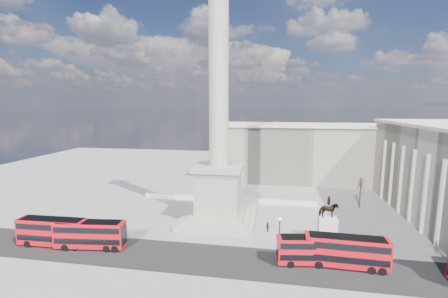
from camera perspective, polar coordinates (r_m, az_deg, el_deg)
ground at (r=55.32m, az=-1.93°, el=-15.19°), size 180.00×180.00×0.00m
asphalt_road at (r=45.72m, az=1.96°, el=-20.57°), size 120.00×9.00×0.01m
nelsons_column at (r=56.35m, az=-0.98°, el=-1.01°), size 14.00×14.00×49.85m
balustrade_wall at (r=69.86m, az=0.72°, el=-9.59°), size 40.00×0.60×1.10m
building_northeast at (r=91.23m, az=15.63°, el=-0.61°), size 51.00×17.00×16.60m
red_bus_a at (r=52.48m, az=-24.06°, el=-14.60°), size 10.94×3.62×4.35m
red_bus_b at (r=45.75m, az=16.74°, el=-17.92°), size 10.21×3.62×4.05m
red_bus_c at (r=46.36m, az=22.32°, el=-17.57°), size 11.02×2.93×4.43m
red_bus_e at (r=55.92m, az=-29.76°, el=-13.48°), size 11.09×2.86×4.47m
victorian_lamp at (r=46.31m, az=10.52°, el=-15.53°), size 0.51×0.51×5.89m
equestrian_statue at (r=53.06m, az=19.12°, el=-13.64°), size 3.65×2.74×7.70m
bare_tree_far at (r=71.03m, az=24.63°, el=-5.89°), size 1.72×1.72×7.03m
pedestrian_walking at (r=48.55m, az=17.35°, el=-17.92°), size 0.69×0.47×1.85m
pedestrian_standing at (r=49.47m, az=23.07°, el=-17.82°), size 0.91×0.76×1.67m
pedestrian_crossing at (r=54.89m, az=8.30°, el=-14.47°), size 0.86×1.13×1.78m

